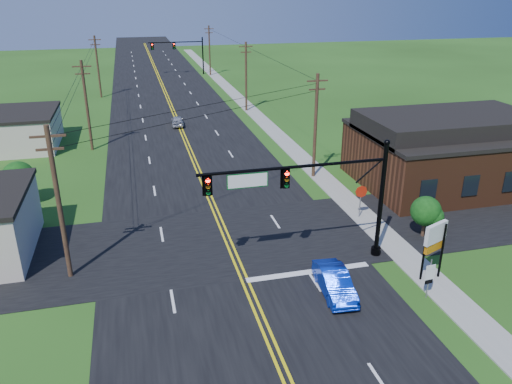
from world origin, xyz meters
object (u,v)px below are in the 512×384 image
object	(u,v)px
blue_car	(334,283)
route_sign	(430,276)
stop_sign	(361,195)
signal_mast_far	(179,50)
signal_mast_main	(311,191)

from	to	relation	value
blue_car	route_sign	distance (m)	5.00
blue_car	stop_sign	size ratio (longest dim) A/B	1.66
signal_mast_far	route_sign	distance (m)	77.17
signal_mast_far	stop_sign	distance (m)	67.09
signal_mast_far	blue_car	distance (m)	75.47
signal_mast_main	route_sign	size ratio (longest dim) A/B	4.83
signal_mast_main	blue_car	bearing A→B (deg)	-85.20
signal_mast_far	blue_car	bearing A→B (deg)	-89.86
route_sign	blue_car	bearing A→B (deg)	155.10
signal_mast_far	blue_car	size ratio (longest dim) A/B	2.64
signal_mast_main	blue_car	size ratio (longest dim) A/B	2.72
signal_mast_far	route_sign	xyz separation A→B (m)	(4.88, -76.95, -3.18)
signal_mast_main	signal_mast_far	xyz separation A→B (m)	(0.10, 72.00, -0.20)
signal_mast_far	signal_mast_main	bearing A→B (deg)	-90.08
route_sign	signal_mast_far	bearing A→B (deg)	87.37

